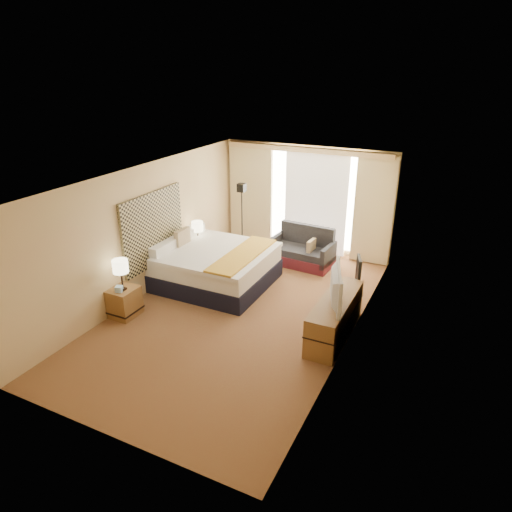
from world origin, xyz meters
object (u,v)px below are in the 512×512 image
at_px(nightstand_right, 198,255).
at_px(desk_chair, 350,286).
at_px(media_dresser, 335,317).
at_px(lamp_left, 120,267).
at_px(bed, 214,266).
at_px(loveseat, 302,252).
at_px(television, 331,286).
at_px(floor_lamp, 242,206).
at_px(lamp_right, 197,227).
at_px(nightstand_left, 124,302).

relative_size(nightstand_right, desk_chair, 0.52).
relative_size(media_dresser, lamp_left, 3.04).
relative_size(bed, loveseat, 1.52).
relative_size(bed, television, 2.06).
bearing_deg(desk_chair, nightstand_right, 153.62).
relative_size(loveseat, floor_lamp, 0.81).
bearing_deg(lamp_right, loveseat, 29.67).
distance_m(media_dresser, bed, 3.01).
xyz_separation_m(lamp_left, television, (3.61, 0.90, 0.01)).
bearing_deg(lamp_left, nightstand_right, 90.79).
xyz_separation_m(nightstand_left, loveseat, (2.13, 3.67, 0.02)).
distance_m(loveseat, desk_chair, 2.21).
bearing_deg(television, loveseat, 9.49).
xyz_separation_m(media_dresser, floor_lamp, (-2.98, 2.30, 0.95)).
relative_size(lamp_right, television, 0.50).
relative_size(nightstand_right, lamp_left, 0.93).
xyz_separation_m(bed, lamp_right, (-0.76, 0.58, 0.57)).
distance_m(bed, television, 3.09).
relative_size(nightstand_right, bed, 0.24).
distance_m(lamp_left, television, 3.72).
bearing_deg(nightstand_right, loveseat, 28.77).
height_order(bed, desk_chair, bed).
bearing_deg(bed, media_dresser, -16.38).
relative_size(media_dresser, bed, 0.80).
bearing_deg(desk_chair, nightstand_left, -170.40).
bearing_deg(television, desk_chair, -20.01).
distance_m(nightstand_left, floor_lamp, 3.58).
bearing_deg(nightstand_right, floor_lamp, 49.73).
bearing_deg(floor_lamp, lamp_left, -101.46).
height_order(bed, television, television).
relative_size(bed, lamp_right, 4.12).
distance_m(media_dresser, floor_lamp, 3.88).
bearing_deg(desk_chair, floor_lamp, 136.89).
height_order(nightstand_left, floor_lamp, floor_lamp).
distance_m(nightstand_left, desk_chair, 4.23).
height_order(nightstand_left, television, television).
distance_m(nightstand_right, floor_lamp, 1.51).
bearing_deg(floor_lamp, desk_chair, -22.99).
distance_m(media_dresser, desk_chair, 1.05).
bearing_deg(nightstand_right, nightstand_left, -90.00).
bearing_deg(television, lamp_left, 84.96).
bearing_deg(media_dresser, television, -105.27).
xyz_separation_m(lamp_right, television, (3.61, -1.61, 0.04)).
distance_m(media_dresser, television, 0.69).
relative_size(loveseat, television, 1.35).
xyz_separation_m(loveseat, lamp_right, (-2.09, -1.19, 0.68)).
distance_m(media_dresser, lamp_left, 3.88).
bearing_deg(desk_chair, lamp_left, -169.83).
relative_size(media_dresser, desk_chair, 1.71).
distance_m(loveseat, lamp_right, 2.50).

